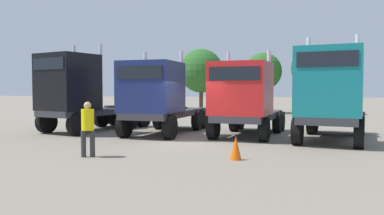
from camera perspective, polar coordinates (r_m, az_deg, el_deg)
ground at (r=15.83m, az=0.09°, el=-5.17°), size 200.00×200.00×0.00m
semi_truck_black at (r=20.22m, az=-16.52°, el=2.13°), size 4.09×6.61×4.49m
semi_truck_navy at (r=18.10m, az=-5.12°, el=1.54°), size 2.85×6.49×4.02m
semi_truck_red at (r=17.31m, az=7.81°, el=1.30°), size 3.12×6.09×3.94m
semi_truck_teal at (r=16.43m, az=19.92°, el=1.74°), size 3.53×6.76×4.38m
visitor_in_hivis at (r=12.70m, az=-15.26°, el=-2.52°), size 0.53×0.53×1.77m
traffic_cone_near at (r=11.89m, az=6.53°, el=-6.00°), size 0.36×0.36×0.74m
oak_far_left at (r=35.71m, az=1.37°, el=5.47°), size 4.07×4.07×5.96m
oak_far_centre at (r=35.88m, az=10.52°, el=5.28°), size 3.43×3.43×5.56m
oak_far_right at (r=35.71m, az=17.47°, el=5.65°), size 3.69×3.69×5.96m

